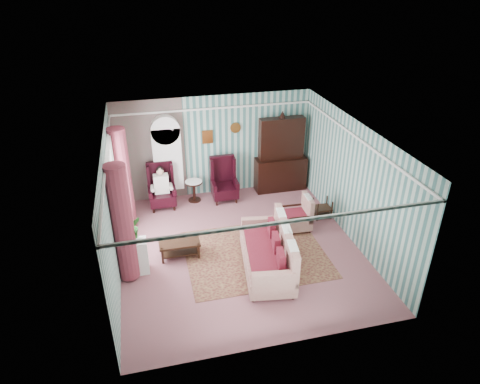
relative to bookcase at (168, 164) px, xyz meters
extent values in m
plane|color=#92555C|center=(1.35, -2.84, -1.12)|extent=(6.00, 6.00, 0.00)
cube|color=#3D6F6B|center=(1.35, 0.16, 0.33)|extent=(5.50, 0.02, 2.90)
cube|color=#3D6F6B|center=(1.35, -5.84, 0.33)|extent=(5.50, 0.02, 2.90)
cube|color=#3D6F6B|center=(-1.40, -2.84, 0.33)|extent=(0.02, 6.00, 2.90)
cube|color=#3D6F6B|center=(4.10, -2.84, 0.33)|extent=(0.02, 6.00, 2.90)
cube|color=white|center=(1.35, -2.84, 1.78)|extent=(5.50, 6.00, 0.02)
cube|color=#994E60|center=(-0.45, 0.15, 0.33)|extent=(1.90, 0.01, 2.90)
cube|color=white|center=(1.35, -2.84, 1.43)|extent=(5.50, 6.00, 0.05)
cube|color=white|center=(-1.37, -2.24, 0.43)|extent=(0.04, 1.50, 1.90)
cylinder|color=brown|center=(-1.20, -3.29, 0.23)|extent=(0.44, 0.44, 2.60)
cylinder|color=brown|center=(-1.20, -1.19, 0.23)|extent=(0.44, 0.44, 2.60)
cube|color=#A86C2C|center=(1.15, 0.13, 0.63)|extent=(0.30, 0.03, 0.38)
cube|color=white|center=(0.00, 0.00, 0.00)|extent=(0.80, 0.28, 2.24)
cube|color=black|center=(3.25, -0.12, 0.06)|extent=(1.50, 0.56, 2.36)
cube|color=black|center=(-0.25, -0.39, -0.50)|extent=(0.76, 0.80, 1.25)
cube|color=black|center=(1.50, -0.39, -0.50)|extent=(0.76, 0.80, 1.25)
cylinder|color=black|center=(0.65, -0.24, -0.82)|extent=(0.50, 0.50, 0.60)
cube|color=black|center=(3.82, -1.94, -0.85)|extent=(0.45, 0.38, 0.54)
cube|color=white|center=(-1.05, -3.14, -0.72)|extent=(0.55, 0.35, 0.80)
cube|color=#4F1E1A|center=(1.65, -3.14, -1.11)|extent=(3.20, 2.60, 0.01)
cube|color=beige|center=(1.73, -3.76, -0.67)|extent=(1.27, 2.30, 0.90)
cube|color=beige|center=(2.96, -2.32, -0.57)|extent=(0.92, 0.76, 1.09)
cube|color=black|center=(-0.06, -2.78, -0.92)|extent=(0.93, 0.51, 0.40)
imported|color=#184C17|center=(-1.11, -3.26, -0.12)|extent=(0.41, 0.37, 0.40)
imported|color=#2B581B|center=(-1.00, -3.00, -0.07)|extent=(0.32, 0.29, 0.50)
imported|color=#244F18|center=(-1.08, -3.13, -0.15)|extent=(0.20, 0.20, 0.35)
camera|label=1|loc=(-0.62, -10.95, 4.85)|focal=32.00mm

